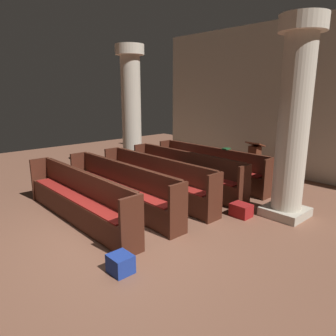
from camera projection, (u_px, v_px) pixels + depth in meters
The scene contains 13 objects.
ground_plane at pixel (120, 235), 5.66m from camera, with size 19.20×19.20×0.00m, color brown.
back_wall at pixel (293, 100), 9.10m from camera, with size 10.00×0.16×4.50m, color beige.
pew_row_0 at pixel (210, 164), 8.74m from camera, with size 3.70×0.46×0.98m.
pew_row_1 at pixel (185, 170), 8.09m from camera, with size 3.70×0.46×0.98m.
pew_row_2 at pixel (155, 177), 7.44m from camera, with size 3.70×0.47×0.98m.
pew_row_3 at pixel (120, 186), 6.79m from camera, with size 3.70×0.46×0.98m.
pew_row_4 at pixel (78, 196), 6.14m from camera, with size 3.70×0.46×0.98m.
pillar_aisle_side at pixel (294, 119), 6.04m from camera, with size 0.87×0.87×3.86m.
pillar_far_side at pixel (131, 108), 9.75m from camera, with size 0.87×0.87×3.86m.
lectern at pixel (254, 163), 9.25m from camera, with size 0.48×0.45×1.08m.
hymn_book at pixel (226, 149), 8.47m from camera, with size 0.16×0.20×0.03m, color #194723.
kneeler_box_red at pixel (241, 210), 6.46m from camera, with size 0.40×0.31×0.27m, color maroon.
kneeler_box_blue at pixel (121, 264), 4.46m from camera, with size 0.33×0.30×0.27m, color navy.
Camera 1 is at (4.43, -2.87, 2.54)m, focal length 33.56 mm.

